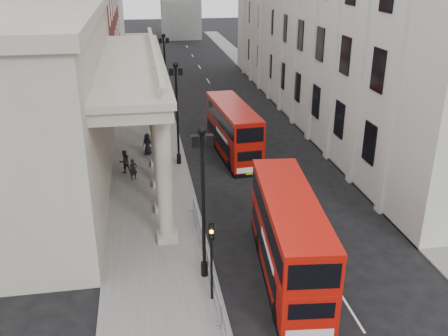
# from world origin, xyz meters

# --- Properties ---
(ground) EXTENTS (260.00, 260.00, 0.00)m
(ground) POSITION_xyz_m (0.00, 0.00, 0.00)
(ground) COLOR black
(ground) RESTS_ON ground
(sidewalk_west) EXTENTS (6.00, 140.00, 0.12)m
(sidewalk_west) POSITION_xyz_m (-3.00, 30.00, 0.06)
(sidewalk_west) COLOR slate
(sidewalk_west) RESTS_ON ground
(sidewalk_east) EXTENTS (3.00, 140.00, 0.12)m
(sidewalk_east) POSITION_xyz_m (13.50, 30.00, 0.06)
(sidewalk_east) COLOR slate
(sidewalk_east) RESTS_ON ground
(kerb) EXTENTS (0.20, 140.00, 0.14)m
(kerb) POSITION_xyz_m (-0.05, 30.00, 0.07)
(kerb) COLOR slate
(kerb) RESTS_ON ground
(portico_building) EXTENTS (9.00, 28.00, 12.00)m
(portico_building) POSITION_xyz_m (-10.50, 18.00, 6.00)
(portico_building) COLOR #A49A89
(portico_building) RESTS_ON ground
(brick_building) EXTENTS (9.00, 32.00, 22.00)m
(brick_building) POSITION_xyz_m (-10.50, 48.00, 11.00)
(brick_building) COLOR maroon
(brick_building) RESTS_ON ground
(lamp_post_south) EXTENTS (1.05, 0.44, 8.32)m
(lamp_post_south) POSITION_xyz_m (-0.60, 4.00, 4.91)
(lamp_post_south) COLOR black
(lamp_post_south) RESTS_ON sidewalk_west
(lamp_post_mid) EXTENTS (1.05, 0.44, 8.32)m
(lamp_post_mid) POSITION_xyz_m (-0.60, 20.00, 4.91)
(lamp_post_mid) COLOR black
(lamp_post_mid) RESTS_ON sidewalk_west
(lamp_post_north) EXTENTS (1.05, 0.44, 8.32)m
(lamp_post_north) POSITION_xyz_m (-0.60, 36.00, 4.91)
(lamp_post_north) COLOR black
(lamp_post_north) RESTS_ON sidewalk_west
(traffic_light) EXTENTS (0.28, 0.33, 4.30)m
(traffic_light) POSITION_xyz_m (-0.50, 1.98, 3.11)
(traffic_light) COLOR black
(traffic_light) RESTS_ON sidewalk_west
(crowd_barriers) EXTENTS (0.50, 18.75, 1.10)m
(crowd_barriers) POSITION_xyz_m (-0.35, 2.23, 0.67)
(crowd_barriers) COLOR gray
(crowd_barriers) RESTS_ON sidewalk_west
(bus_near) EXTENTS (3.63, 10.87, 4.60)m
(bus_near) POSITION_xyz_m (3.76, 3.44, 2.41)
(bus_near) COLOR #BD1108
(bus_near) RESTS_ON ground
(bus_far) EXTENTS (3.18, 10.34, 4.40)m
(bus_far) POSITION_xyz_m (4.19, 21.54, 2.30)
(bus_far) COLOR #A30F07
(bus_far) RESTS_ON ground
(pedestrian_a) EXTENTS (0.67, 0.54, 1.62)m
(pedestrian_a) POSITION_xyz_m (-4.26, 17.36, 0.93)
(pedestrian_a) COLOR black
(pedestrian_a) RESTS_ON sidewalk_west
(pedestrian_b) EXTENTS (1.12, 1.04, 1.83)m
(pedestrian_b) POSITION_xyz_m (-4.95, 18.86, 1.04)
(pedestrian_b) COLOR black
(pedestrian_b) RESTS_ON sidewalk_west
(pedestrian_c) EXTENTS (1.07, 0.96, 1.84)m
(pedestrian_c) POSITION_xyz_m (-3.06, 22.59, 1.04)
(pedestrian_c) COLOR black
(pedestrian_c) RESTS_ON sidewalk_west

